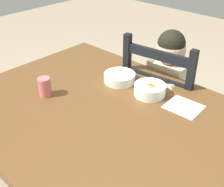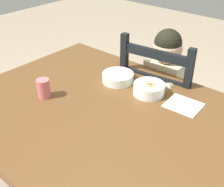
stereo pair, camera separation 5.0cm
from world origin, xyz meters
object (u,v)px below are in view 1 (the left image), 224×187
dining_chair (163,108)px  bowl_of_carrots (150,89)px  drinking_cup (45,87)px  spoon (144,88)px  child_figure (165,83)px  bowl_of_peas (120,77)px  dining_table (103,126)px

dining_chair → bowl_of_carrots: 0.43m
dining_chair → drinking_cup: dining_chair is taller
bowl_of_carrots → spoon: bowl_of_carrots is taller
spoon → child_figure: bearing=99.4°
dining_chair → child_figure: 0.18m
spoon → bowl_of_carrots: bearing=-23.4°
bowl_of_peas → bowl_of_carrots: bearing=0.0°
spoon → drinking_cup: (-0.32, -0.37, 0.04)m
dining_table → bowl_of_peas: 0.30m
spoon → drinking_cup: drinking_cup is taller
bowl_of_peas → drinking_cup: size_ratio=1.78×
dining_chair → child_figure: (-0.01, -0.00, 0.18)m
child_figure → bowl_of_carrots: child_figure is taller
dining_chair → bowl_of_carrots: size_ratio=5.95×
dining_table → drinking_cup: bearing=-162.0°
child_figure → drinking_cup: 0.71m
dining_table → child_figure: child_figure is taller
dining_table → child_figure: bearing=92.5°
dining_chair → spoon: size_ratio=6.71×
dining_table → spoon: size_ratio=9.86×
child_figure → bowl_of_peas: size_ratio=5.62×
dining_table → bowl_of_peas: (-0.12, 0.25, 0.11)m
dining_chair → spoon: 0.39m
dining_table → bowl_of_peas: bowl_of_peas is taller
dining_table → child_figure: (-0.02, 0.55, -0.01)m
spoon → dining_chair: bearing=98.0°
bowl_of_peas → dining_table: bearing=-64.1°
drinking_cup → bowl_of_carrots: bearing=43.4°
dining_table → dining_chair: dining_chair is taller
dining_table → bowl_of_carrots: bearing=73.6°
spoon → drinking_cup: bearing=-130.2°
bowl_of_peas → child_figure: bearing=71.4°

